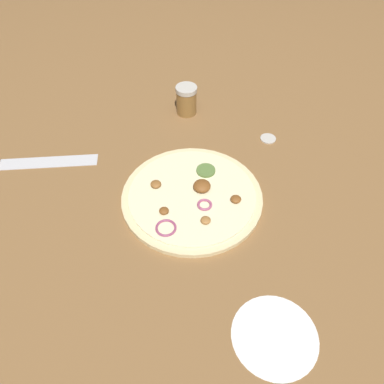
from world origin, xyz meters
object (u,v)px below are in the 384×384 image
Objects in this scene: knife at (5,163)px; loose_cap at (268,138)px; spice_jar at (186,100)px; pizza at (192,196)px.

knife is 8.38× the size of loose_cap.
spice_jar is (-0.11, 0.47, 0.03)m from knife.
knife is at bearing -77.09° from spice_jar.
knife reaches higher than loose_cap.
knife is 0.48m from spice_jar.
knife is at bearing -116.36° from pizza.
pizza is at bearing -56.89° from loose_cap.
loose_cap is (0.05, 0.65, -0.00)m from knife.
spice_jar reaches higher than loose_cap.
knife is (-0.21, -0.41, -0.00)m from pizza.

